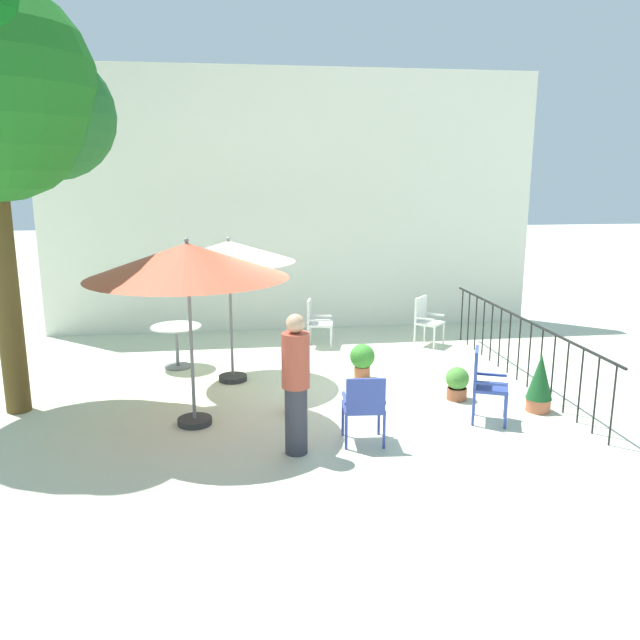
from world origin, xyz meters
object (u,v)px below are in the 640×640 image
patio_chair_1 (316,320)px  potted_plant_1 (362,359)px  patio_umbrella_0 (229,253)px  potted_plant_2 (294,389)px  potted_plant_0 (540,382)px  patio_umbrella_1 (187,262)px  potted_plant_3 (457,383)px  standing_person (296,383)px  cafe_table_0 (177,338)px  patio_chair_2 (364,404)px  patio_chair_0 (484,381)px  patio_chair_3 (426,318)px

patio_chair_1 → potted_plant_1: (0.46, -2.05, -0.18)m
patio_umbrella_0 → potted_plant_2: (0.82, -1.47, -1.68)m
patio_chair_1 → potted_plant_0: size_ratio=1.10×
patio_umbrella_0 → patio_umbrella_1: 1.82m
patio_umbrella_1 → potted_plant_2: patio_umbrella_1 is taller
potted_plant_3 → standing_person: bearing=-149.0°
cafe_table_0 → standing_person: size_ratio=0.50×
potted_plant_2 → potted_plant_3: bearing=3.9°
potted_plant_1 → standing_person: (-1.31, -2.60, 0.53)m
patio_chair_1 → patio_chair_2: (-0.03, -4.52, 0.01)m
patio_chair_0 → standing_person: standing_person is taller
potted_plant_0 → potted_plant_2: 3.33m
potted_plant_2 → potted_plant_0: bearing=-7.6°
patio_umbrella_1 → standing_person: bearing=-40.9°
patio_chair_3 → potted_plant_3: (-0.45, -2.99, -0.27)m
patio_chair_1 → patio_chair_0: bearing=-67.5°
patio_chair_2 → potted_plant_2: 1.41m
patio_chair_1 → standing_person: 4.73m
patio_chair_3 → patio_chair_0: bearing=-96.0°
patio_umbrella_1 → potted_plant_1: (2.52, 1.55, -1.79)m
patio_chair_0 → potted_plant_2: patio_chair_0 is taller
patio_umbrella_0 → potted_plant_1: size_ratio=3.98×
patio_chair_3 → patio_chair_2: bearing=-115.7°
potted_plant_0 → potted_plant_2: size_ratio=1.36×
cafe_table_0 → potted_plant_0: size_ratio=1.02×
patio_chair_2 → standing_person: (-0.82, -0.12, 0.34)m
patio_chair_0 → potted_plant_3: size_ratio=2.03×
standing_person → patio_chair_0: bearing=14.3°
patio_chair_0 → standing_person: (-2.51, -0.64, 0.30)m
patio_umbrella_0 → standing_person: bearing=-75.7°
patio_umbrella_1 → standing_person: 2.04m
patio_chair_1 → potted_plant_2: patio_chair_1 is taller
patio_chair_2 → potted_plant_3: (1.64, 1.36, -0.26)m
patio_chair_0 → patio_chair_1: bearing=112.5°
patio_umbrella_1 → potted_plant_1: patio_umbrella_1 is taller
standing_person → patio_chair_1: bearing=79.7°
patio_umbrella_0 → potted_plant_3: patio_umbrella_0 is taller
potted_plant_1 → patio_chair_2: bearing=-101.2°
patio_chair_0 → patio_chair_3: size_ratio=1.06×
potted_plant_2 → potted_plant_3: (2.36, 0.16, -0.07)m
cafe_table_0 → potted_plant_3: cafe_table_0 is taller
potted_plant_1 → potted_plant_0: bearing=-39.4°
patio_umbrella_0 → patio_chair_1: bearing=49.8°
patio_chair_3 → standing_person: size_ratio=0.55×
patio_umbrella_1 → potted_plant_3: (3.67, 0.43, -1.86)m
patio_chair_1 → patio_chair_3: size_ratio=0.97×
patio_umbrella_0 → potted_plant_2: 2.38m
patio_umbrella_1 → standing_person: size_ratio=1.51×
patio_umbrella_0 → patio_chair_3: 4.26m
patio_chair_0 → patio_umbrella_1: bearing=173.7°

